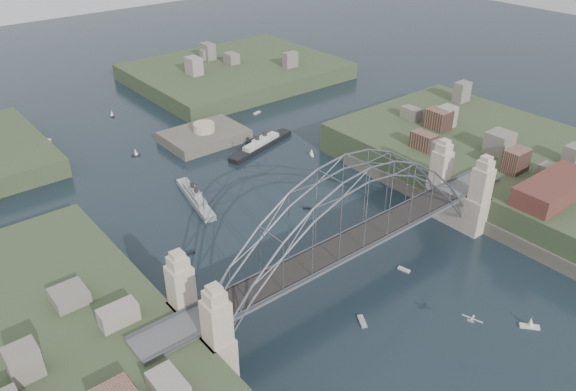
% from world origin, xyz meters
% --- Properties ---
extents(ground, '(500.00, 500.00, 0.00)m').
position_xyz_m(ground, '(0.00, 0.00, 0.00)').
color(ground, black).
rests_on(ground, ground).
extents(bridge, '(84.00, 13.80, 24.60)m').
position_xyz_m(bridge, '(0.00, 0.00, 12.32)').
color(bridge, '#535355').
rests_on(bridge, ground).
extents(shore_east, '(50.50, 90.00, 12.00)m').
position_xyz_m(shore_east, '(57.32, 0.00, 1.97)').
color(shore_east, '#323F25').
rests_on(shore_east, ground).
extents(headland_ne, '(70.00, 55.00, 9.50)m').
position_xyz_m(headland_ne, '(50.00, 110.00, 0.75)').
color(headland_ne, '#323F25').
rests_on(headland_ne, ground).
extents(fort_island, '(22.00, 16.00, 9.40)m').
position_xyz_m(fort_island, '(12.00, 70.00, -0.34)').
color(fort_island, '#4D493E').
rests_on(fort_island, ground).
extents(wharf_shed, '(20.00, 8.00, 4.00)m').
position_xyz_m(wharf_shed, '(44.00, -14.00, 10.00)').
color(wharf_shed, '#592D26').
rests_on(wharf_shed, shore_east).
extents(naval_cruiser_near, '(6.61, 20.10, 5.99)m').
position_xyz_m(naval_cruiser_near, '(-7.38, 42.78, 0.93)').
color(naval_cruiser_near, '#9A9FA2').
rests_on(naval_cruiser_near, ground).
extents(naval_cruiser_far, '(9.09, 15.82, 5.55)m').
position_xyz_m(naval_cruiser_far, '(-26.26, 89.61, 0.86)').
color(naval_cruiser_far, '#9A9FA2').
rests_on(naval_cruiser_far, ground).
extents(ocean_liner, '(24.05, 9.60, 5.90)m').
position_xyz_m(ocean_liner, '(21.68, 56.40, 0.92)').
color(ocean_liner, black).
rests_on(ocean_liner, ground).
extents(aeroplane, '(1.86, 3.27, 0.48)m').
position_xyz_m(aeroplane, '(3.05, -23.88, 5.33)').
color(aeroplane, silver).
extents(small_boat_a, '(2.58, 1.20, 0.45)m').
position_xyz_m(small_boat_a, '(-19.11, 25.95, 0.15)').
color(small_boat_a, beige).
rests_on(small_boat_a, ground).
extents(small_boat_b, '(1.80, 1.87, 0.45)m').
position_xyz_m(small_boat_b, '(10.61, 24.05, 0.15)').
color(small_boat_b, beige).
rests_on(small_boat_b, ground).
extents(small_boat_c, '(2.28, 3.03, 0.45)m').
position_xyz_m(small_boat_c, '(-6.31, -9.64, 0.15)').
color(small_boat_c, beige).
rests_on(small_boat_c, ground).
extents(small_boat_d, '(1.42, 2.12, 2.38)m').
position_xyz_m(small_boat_d, '(29.25, 44.04, 0.94)').
color(small_boat_d, beige).
rests_on(small_boat_d, ground).
extents(small_boat_e, '(3.16, 1.24, 1.43)m').
position_xyz_m(small_boat_e, '(-35.46, 55.08, 0.28)').
color(small_boat_e, beige).
rests_on(small_boat_e, ground).
extents(small_boat_f, '(1.42, 0.61, 0.45)m').
position_xyz_m(small_boat_f, '(-5.03, 44.67, 0.15)').
color(small_boat_f, beige).
rests_on(small_boat_f, ground).
extents(small_boat_g, '(2.84, 3.12, 2.38)m').
position_xyz_m(small_boat_g, '(14.49, -28.14, 0.72)').
color(small_boat_g, beige).
rests_on(small_boat_g, ground).
extents(small_boat_h, '(2.34, 1.35, 2.38)m').
position_xyz_m(small_boat_h, '(-7.34, 73.59, 0.90)').
color(small_boat_h, beige).
rests_on(small_boat_h, ground).
extents(small_boat_i, '(2.30, 1.42, 1.43)m').
position_xyz_m(small_boat_i, '(35.88, 19.72, 0.29)').
color(small_boat_i, beige).
rests_on(small_boat_i, ground).
extents(small_boat_k, '(1.04, 1.97, 2.38)m').
position_xyz_m(small_boat_k, '(-0.68, 103.77, 0.95)').
color(small_boat_k, beige).
rests_on(small_boat_k, ground).
extents(small_boat_l, '(2.20, 2.23, 1.43)m').
position_xyz_m(small_boat_l, '(-39.49, 26.90, 0.29)').
color(small_boat_l, beige).
rests_on(small_boat_l, ground).
extents(small_boat_m, '(1.28, 2.49, 0.45)m').
position_xyz_m(small_boat_m, '(10.08, -4.67, 0.15)').
color(small_boat_m, beige).
rests_on(small_boat_m, ground).
extents(small_boat_n, '(2.98, 1.71, 0.45)m').
position_xyz_m(small_boat_n, '(35.84, 77.72, 0.15)').
color(small_boat_n, beige).
rests_on(small_boat_n, ground).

